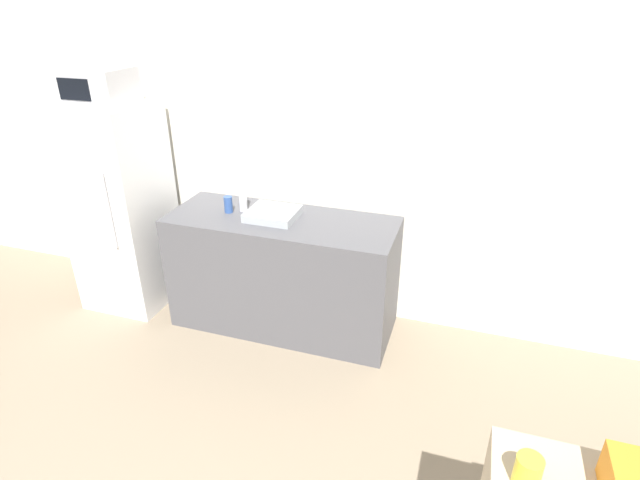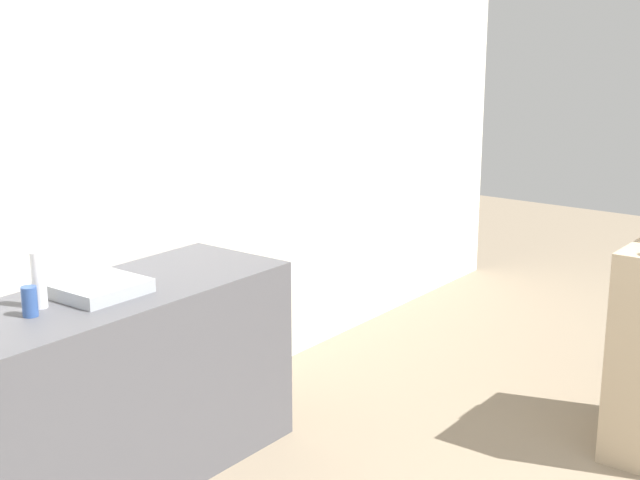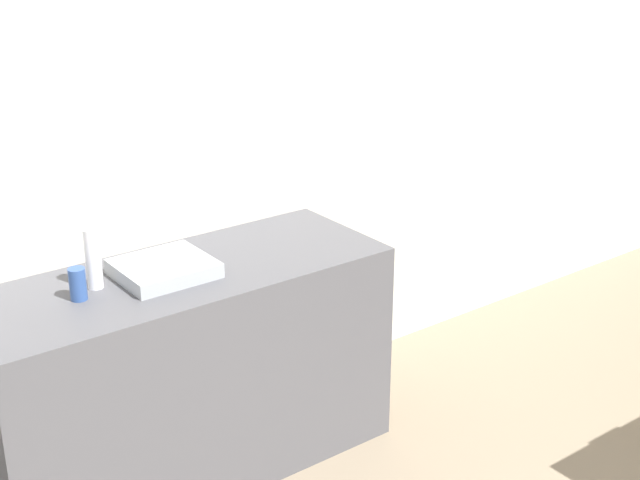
% 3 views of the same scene
% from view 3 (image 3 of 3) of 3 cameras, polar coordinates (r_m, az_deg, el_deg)
% --- Properties ---
extents(wall_back, '(8.00, 0.06, 2.60)m').
position_cam_3_polar(wall_back, '(3.89, -9.34, 5.62)').
color(wall_back, silver).
rests_on(wall_back, ground_plane).
extents(counter, '(1.71, 0.65, 0.92)m').
position_cam_3_polar(counter, '(3.81, -8.52, -8.40)').
color(counter, '#4C4C51').
rests_on(counter, ground_plane).
extents(sink_basin, '(0.36, 0.33, 0.06)m').
position_cam_3_polar(sink_basin, '(3.58, -9.96, -1.81)').
color(sink_basin, '#9EA3A8').
rests_on(sink_basin, counter).
extents(bottle_tall, '(0.06, 0.06, 0.24)m').
position_cam_3_polar(bottle_tall, '(3.49, -14.32, -1.16)').
color(bottle_tall, silver).
rests_on(bottle_tall, counter).
extents(bottle_short, '(0.06, 0.06, 0.13)m').
position_cam_3_polar(bottle_short, '(3.43, -15.24, -2.74)').
color(bottle_short, '#2D4C8C').
rests_on(bottle_short, counter).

